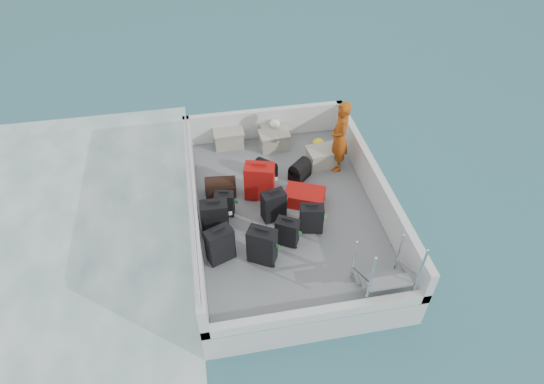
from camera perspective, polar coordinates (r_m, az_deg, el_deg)
The scene contains 24 objects.
ground at distance 9.21m, azimuth 1.69°, elevation -4.78°, with size 160.00×160.00×0.00m, color #1B5460.
wake_foam at distance 9.72m, azimuth -27.52°, elevation -8.02°, with size 10.00×10.00×0.00m, color white.
ferry_hull at distance 9.00m, azimuth 1.73°, elevation -3.48°, with size 3.60×5.00×0.60m, color silver.
deck at distance 8.77m, azimuth 1.77°, elevation -2.08°, with size 3.30×4.70×0.02m, color slate.
deck_fittings at distance 8.35m, azimuth 4.60°, elevation -1.44°, with size 3.60×5.00×0.90m.
suitcase_0 at distance 7.71m, azimuth -6.53°, elevation -6.65°, with size 0.45×0.26×0.70m, color black.
suitcase_1 at distance 8.14m, azimuth -7.17°, elevation -3.29°, with size 0.48×0.27×0.72m, color black.
suitcase_2 at distance 8.53m, azimuth -5.96°, elevation -1.49°, with size 0.35×0.21×0.51m, color black.
suitcase_3 at distance 7.64m, azimuth -1.25°, elevation -6.80°, with size 0.47×0.27×0.72m, color black.
suitcase_4 at distance 8.36m, azimuth 0.20°, elevation -1.77°, with size 0.42×0.25×0.63m, color black.
suitcase_5 at distance 8.75m, azimuth -1.57°, elevation 1.31°, with size 0.56×0.34×0.77m, color #AC120D.
suitcase_6 at distance 7.97m, azimuth 1.91°, elevation -5.06°, with size 0.39×0.23×0.55m, color black.
suitcase_7 at distance 8.18m, azimuth 4.97°, elevation -3.39°, with size 0.42×0.24×0.59m, color black.
suitcase_8 at distance 8.80m, azimuth 4.14°, elevation -0.64°, with size 0.49×0.74×0.29m, color #AC120D.
duffel_0 at distance 9.01m, azimuth -6.44°, elevation 0.54°, with size 0.59×0.30×0.32m, color black, non-canonical shape.
duffel_1 at distance 9.34m, azimuth -0.81°, elevation 2.67°, with size 0.41×0.30×0.32m, color black, non-canonical shape.
duffel_2 at distance 9.34m, azimuth 3.49°, elevation 2.59°, with size 0.42×0.30×0.32m, color black, non-canonical shape.
crate_0 at distance 10.22m, azimuth -5.44°, elevation 6.68°, with size 0.62×0.43×0.38m, color #ACA895.
crate_1 at distance 10.12m, azimuth 0.27°, elevation 6.45°, with size 0.61×0.42×0.37m, color #ACA895.
crate_2 at distance 10.34m, azimuth 0.36°, elevation 7.25°, with size 0.57×0.39×0.34m, color #ACA895.
crate_3 at distance 9.70m, azimuth 6.41°, elevation 4.34°, with size 0.63×0.43×0.38m, color #ACA895.
yellow_bag at distance 10.22m, azimuth 5.86°, elevation 6.09°, with size 0.28×0.26×0.22m, color yellow.
white_bag at distance 10.19m, azimuth 0.37°, elevation 8.45°, with size 0.24×0.24×0.18m, color white.
passenger at distance 9.31m, azimuth 8.48°, elevation 6.83°, with size 0.58×0.37×1.56m, color orange.
Camera 1 is at (-1.39, -6.07, 6.79)m, focal length 30.00 mm.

